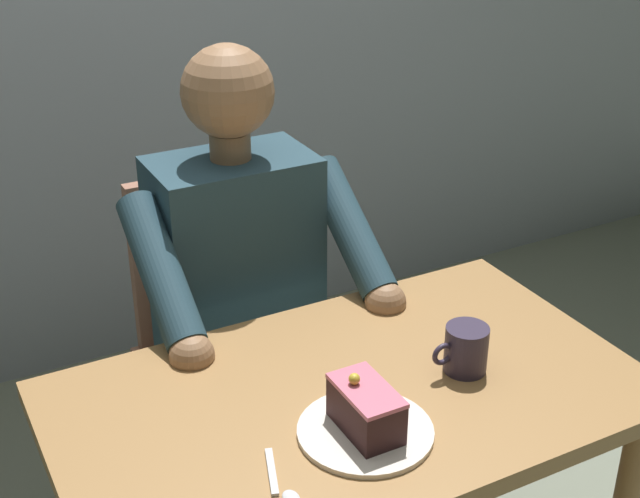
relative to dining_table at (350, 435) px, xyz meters
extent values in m
cube|color=olive|center=(0.00, 0.00, 0.08)|extent=(1.08, 0.63, 0.04)
cylinder|color=olive|center=(-0.48, -0.26, -0.28)|extent=(0.05, 0.05, 0.73)
cube|color=#996550|center=(0.00, -0.56, -0.20)|extent=(0.42, 0.42, 0.04)
cube|color=#996550|center=(0.00, -0.75, 0.04)|extent=(0.38, 0.04, 0.45)
cylinder|color=#996550|center=(-0.18, -0.38, -0.42)|extent=(0.04, 0.04, 0.44)
cylinder|color=#996550|center=(-0.18, -0.74, -0.42)|extent=(0.04, 0.04, 0.44)
cylinder|color=#996550|center=(0.18, -0.74, -0.42)|extent=(0.04, 0.04, 0.44)
cube|color=#25404D|center=(0.00, -0.54, 0.10)|extent=(0.36, 0.22, 0.56)
sphere|color=#956A49|center=(0.00, -0.54, 0.53)|extent=(0.20, 0.20, 0.20)
cylinder|color=#956A49|center=(0.00, -0.54, 0.41)|extent=(0.09, 0.09, 0.06)
cylinder|color=#25404D|center=(-0.22, -0.40, 0.22)|extent=(0.08, 0.33, 0.26)
sphere|color=#956A49|center=(-0.22, -0.24, 0.11)|extent=(0.09, 0.09, 0.09)
cylinder|color=#25404D|center=(0.22, -0.40, 0.22)|extent=(0.08, 0.33, 0.26)
sphere|color=#956A49|center=(0.22, -0.24, 0.11)|extent=(0.09, 0.09, 0.09)
cylinder|color=#372839|center=(-0.09, -0.42, -0.20)|extent=(0.13, 0.38, 0.14)
cylinder|color=#372839|center=(0.09, -0.42, -0.20)|extent=(0.13, 0.38, 0.14)
cylinder|color=silver|center=(0.04, 0.12, 0.11)|extent=(0.23, 0.23, 0.01)
cube|color=#321A1B|center=(0.04, 0.12, 0.15)|extent=(0.08, 0.14, 0.08)
cube|color=#CA5F77|center=(0.04, 0.12, 0.19)|extent=(0.08, 0.14, 0.01)
sphere|color=gold|center=(0.05, 0.10, 0.20)|extent=(0.02, 0.02, 0.02)
cylinder|color=#30273B|center=(-0.23, 0.04, 0.15)|extent=(0.08, 0.08, 0.09)
torus|color=#30273B|center=(-0.17, 0.04, 0.15)|extent=(0.05, 0.01, 0.05)
cylinder|color=black|center=(-0.23, 0.04, 0.19)|extent=(0.07, 0.07, 0.01)
cube|color=silver|center=(0.22, 0.13, 0.10)|extent=(0.05, 0.11, 0.01)
ellipsoid|color=silver|center=(0.22, 0.20, 0.11)|extent=(0.03, 0.04, 0.01)
camera|label=1|loc=(0.67, 1.14, 1.05)|focal=49.36mm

